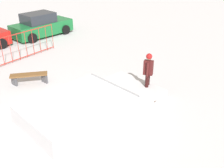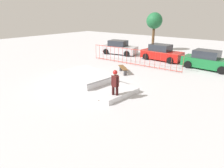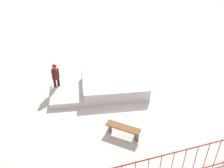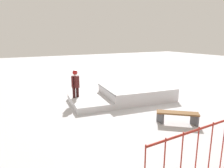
% 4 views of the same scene
% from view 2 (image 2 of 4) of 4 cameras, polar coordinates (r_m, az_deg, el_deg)
% --- Properties ---
extents(ground_plane, '(60.00, 60.00, 0.00)m').
position_cam_2_polar(ground_plane, '(13.56, -7.45, 0.68)').
color(ground_plane, silver).
extents(skate_ramp, '(5.68, 3.26, 0.74)m').
position_cam_2_polar(skate_ramp, '(12.80, -6.46, 1.03)').
color(skate_ramp, silver).
rests_on(skate_ramp, ground).
extents(skater, '(0.42, 0.43, 1.73)m').
position_cam_2_polar(skater, '(10.27, 0.95, 0.33)').
color(skater, black).
rests_on(skater, ground).
extents(skateboard, '(0.33, 0.82, 0.09)m').
position_cam_2_polar(skateboard, '(10.72, -2.75, -4.20)').
color(skateboard, '#3F2D1E').
rests_on(skateboard, ground).
extents(perimeter_fence, '(9.15, 0.39, 1.50)m').
position_cam_2_polar(perimeter_fence, '(17.92, 6.42, 8.12)').
color(perimeter_fence, '#B22D23').
rests_on(perimeter_fence, ground).
extents(park_bench, '(1.49, 1.33, 0.48)m').
position_cam_2_polar(park_bench, '(15.41, 3.34, 4.62)').
color(park_bench, brown).
rests_on(park_bench, ground).
extents(parked_car_silver, '(4.32, 2.44, 1.60)m').
position_cam_2_polar(parked_car_silver, '(22.84, 2.14, 10.76)').
color(parked_car_silver, '#B7B7BC').
rests_on(parked_car_silver, ground).
extents(parked_car_red, '(4.19, 2.10, 1.60)m').
position_cam_2_polar(parked_car_red, '(20.38, 14.58, 8.96)').
color(parked_car_red, red).
rests_on(parked_car_red, ground).
extents(parked_car_green, '(4.21, 2.15, 1.60)m').
position_cam_2_polar(parked_car_green, '(18.42, 26.71, 6.28)').
color(parked_car_green, '#196B33').
rests_on(parked_car_green, ground).
extents(distant_tree, '(1.96, 1.96, 4.70)m').
position_cam_2_polar(distant_tree, '(25.22, 12.59, 17.86)').
color(distant_tree, brown).
rests_on(distant_tree, ground).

